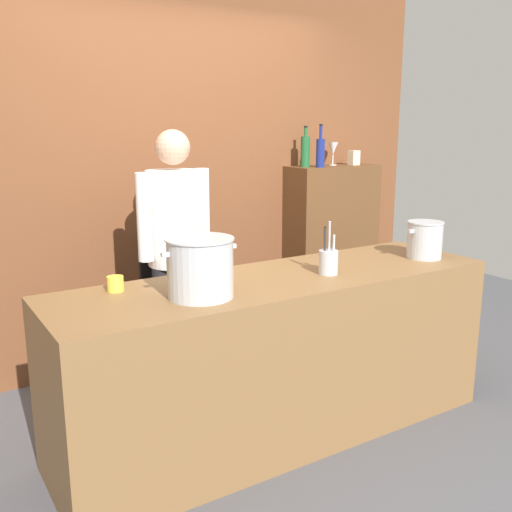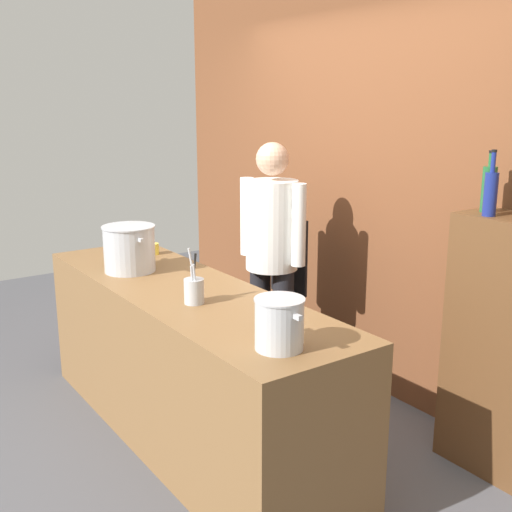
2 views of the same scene
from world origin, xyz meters
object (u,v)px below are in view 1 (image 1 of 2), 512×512
at_px(wine_bottle_cobalt, 320,152).
at_px(spice_tin_cream, 354,158).
at_px(stockpot_large, 200,268).
at_px(wine_glass_wide, 333,149).
at_px(utensil_crock, 328,261).
at_px(butter_jar, 115,284).
at_px(wine_bottle_green, 305,151).
at_px(stockpot_small, 425,240).
at_px(chef, 175,244).

xyz_separation_m(wine_bottle_cobalt, spice_tin_cream, (0.39, 0.06, -0.06)).
xyz_separation_m(stockpot_large, wine_glass_wide, (1.86, 1.31, 0.45)).
bearing_deg(wine_bottle_cobalt, utensil_crock, -126.18).
height_order(butter_jar, wine_bottle_green, wine_bottle_green).
distance_m(butter_jar, wine_bottle_cobalt, 2.21).
xyz_separation_m(stockpot_small, spice_tin_cream, (0.53, 1.25, 0.41)).
xyz_separation_m(stockpot_small, wine_bottle_cobalt, (0.13, 1.19, 0.47)).
bearing_deg(stockpot_large, wine_bottle_green, 39.42).
height_order(stockpot_small, wine_bottle_green, wine_bottle_green).
distance_m(wine_bottle_cobalt, wine_bottle_green, 0.12).
distance_m(stockpot_large, wine_glass_wide, 2.33).
height_order(chef, wine_bottle_cobalt, wine_bottle_cobalt).
xyz_separation_m(utensil_crock, wine_bottle_green, (0.79, 1.27, 0.51)).
bearing_deg(butter_jar, wine_bottle_green, 27.69).
height_order(chef, spice_tin_cream, chef).
relative_size(stockpot_large, wine_glass_wide, 2.07).
bearing_deg(utensil_crock, stockpot_small, -0.45).
relative_size(utensil_crock, wine_bottle_cobalt, 0.90).
xyz_separation_m(chef, utensil_crock, (0.50, -0.87, 0.01)).
bearing_deg(wine_bottle_cobalt, wine_bottle_green, 129.75).
height_order(utensil_crock, spice_tin_cream, spice_tin_cream).
height_order(stockpot_small, utensil_crock, utensil_crock).
distance_m(chef, wine_bottle_cobalt, 1.50).
height_order(chef, stockpot_small, chef).
height_order(stockpot_small, spice_tin_cream, spice_tin_cream).
distance_m(chef, wine_bottle_green, 1.45).
height_order(utensil_crock, wine_glass_wide, wine_glass_wide).
relative_size(utensil_crock, spice_tin_cream, 2.52).
bearing_deg(chef, wine_bottle_cobalt, 179.93).
bearing_deg(butter_jar, stockpot_large, -44.56).
bearing_deg(wine_bottle_green, wine_bottle_cobalt, -50.25).
relative_size(wine_bottle_green, spice_tin_cream, 2.68).
xyz_separation_m(chef, stockpot_small, (1.24, -0.88, 0.05)).
distance_m(stockpot_small, butter_jar, 1.84).
height_order(wine_glass_wide, spice_tin_cream, wine_glass_wide).
relative_size(stockpot_large, stockpot_small, 1.36).
bearing_deg(spice_tin_cream, wine_glass_wide, 161.29).
distance_m(stockpot_large, stockpot_small, 1.51).
bearing_deg(wine_bottle_cobalt, stockpot_small, -96.31).
xyz_separation_m(stockpot_large, stockpot_small, (1.51, 0.00, -0.03)).
bearing_deg(utensil_crock, spice_tin_cream, 44.69).
relative_size(butter_jar, wine_bottle_green, 0.26).
bearing_deg(wine_bottle_green, stockpot_small, -92.50).
bearing_deg(wine_bottle_green, spice_tin_cream, -3.35).
bearing_deg(wine_bottle_green, wine_glass_wide, 5.73).
bearing_deg(chef, spice_tin_cream, 179.08).
relative_size(stockpot_large, butter_jar, 4.70).
xyz_separation_m(wine_bottle_green, wine_glass_wide, (0.30, 0.03, 0.01)).
height_order(chef, wine_glass_wide, chef).
distance_m(wine_bottle_green, spice_tin_cream, 0.48).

